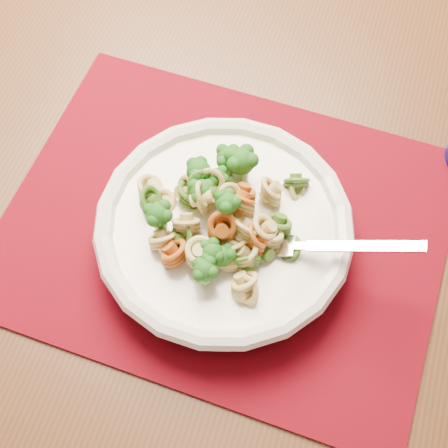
% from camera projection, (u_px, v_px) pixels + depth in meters
% --- Properties ---
extents(dining_table, '(1.36, 1.00, 0.78)m').
position_uv_depth(dining_table, '(296.00, 237.00, 0.80)').
color(dining_table, '#4D2C15').
rests_on(dining_table, ground).
extents(placemat, '(0.50, 0.42, 0.00)m').
position_uv_depth(placemat, '(224.00, 227.00, 0.66)').
color(placemat, '#63040F').
rests_on(placemat, dining_table).
extents(pasta_bowl, '(0.26, 0.26, 0.05)m').
position_uv_depth(pasta_bowl, '(224.00, 229.00, 0.63)').
color(pasta_bowl, white).
rests_on(pasta_bowl, placemat).
extents(pasta_broccoli_heap, '(0.22, 0.22, 0.06)m').
position_uv_depth(pasta_broccoli_heap, '(224.00, 221.00, 0.61)').
color(pasta_broccoli_heap, tan).
rests_on(pasta_broccoli_heap, pasta_bowl).
extents(fork, '(0.18, 0.08, 0.08)m').
position_uv_depth(fork, '(281.00, 246.00, 0.60)').
color(fork, silver).
rests_on(fork, pasta_bowl).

